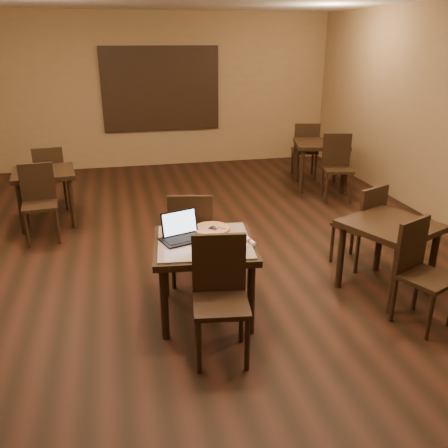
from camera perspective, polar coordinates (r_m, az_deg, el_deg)
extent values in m
plane|color=black|center=(5.50, -6.62, -5.67)|extent=(10.00, 10.00, 0.00)
cube|color=olive|center=(9.95, -10.56, 15.33)|extent=(8.00, 0.02, 3.00)
cube|color=#26598C|center=(9.95, -7.59, 15.79)|extent=(2.20, 0.04, 1.50)
cube|color=black|center=(9.92, -7.58, 15.78)|extent=(2.34, 0.02, 1.64)
cylinder|color=black|center=(4.19, -7.19, -9.44)|extent=(0.07, 0.07, 0.71)
cylinder|color=black|center=(4.86, -7.15, -4.86)|extent=(0.07, 0.07, 0.71)
cylinder|color=black|center=(4.24, 3.26, -8.91)|extent=(0.07, 0.07, 0.71)
cylinder|color=black|center=(4.90, 1.80, -4.46)|extent=(0.07, 0.07, 0.71)
cube|color=black|center=(4.37, -2.39, -2.55)|extent=(1.02, 1.02, 0.06)
cube|color=#1B5DB2|center=(4.35, -2.40, -2.13)|extent=(0.93, 0.93, 0.02)
cylinder|color=black|center=(3.83, -3.06, -14.60)|extent=(0.04, 0.04, 0.48)
cylinder|color=black|center=(4.15, -3.26, -11.51)|extent=(0.04, 0.04, 0.48)
cylinder|color=black|center=(3.86, 2.80, -14.31)|extent=(0.04, 0.04, 0.48)
cylinder|color=black|center=(4.17, 2.09, -11.26)|extent=(0.04, 0.04, 0.48)
cube|color=black|center=(3.86, -0.37, -9.68)|extent=(0.50, 0.50, 0.04)
cube|color=black|center=(3.90, -0.62, -4.68)|extent=(0.45, 0.10, 0.51)
cylinder|color=black|center=(5.36, -1.58, -3.42)|extent=(0.04, 0.04, 0.48)
cylinder|color=black|center=(5.01, -1.66, -5.27)|extent=(0.04, 0.04, 0.48)
cylinder|color=black|center=(5.38, -5.71, -3.41)|extent=(0.04, 0.04, 0.48)
cylinder|color=black|center=(5.04, -6.09, -5.26)|extent=(0.04, 0.04, 0.48)
cube|color=black|center=(5.08, -3.83, -1.64)|extent=(0.54, 0.54, 0.04)
cube|color=black|center=(4.79, -4.05, 0.49)|extent=(0.45, 0.14, 0.52)
cube|color=black|center=(4.36, -5.11, -1.89)|extent=(0.42, 0.35, 0.02)
cube|color=black|center=(4.43, -5.39, 0.14)|extent=(0.36, 0.16, 0.24)
cube|color=silver|center=(4.43, -5.38, 0.15)|extent=(0.32, 0.14, 0.21)
cylinder|color=white|center=(4.23, 0.99, -2.61)|extent=(0.27, 0.27, 0.01)
cylinder|color=silver|center=(4.59, -1.49, -0.69)|extent=(0.36, 0.36, 0.01)
cylinder|color=beige|center=(4.58, -1.49, -0.55)|extent=(0.33, 0.33, 0.02)
torus|color=gold|center=(4.58, -1.49, -0.51)|extent=(0.34, 0.34, 0.02)
cube|color=silver|center=(4.56, -1.20, -0.50)|extent=(0.22, 0.23, 0.01)
cylinder|color=white|center=(4.30, 3.19, -2.05)|extent=(0.07, 0.17, 0.04)
cylinder|color=#A23013|center=(4.30, 3.19, -2.05)|extent=(0.05, 0.04, 0.04)
cylinder|color=black|center=(8.21, 9.36, 6.26)|extent=(0.08, 0.08, 0.77)
cylinder|color=black|center=(8.88, 8.79, 7.44)|extent=(0.08, 0.08, 0.77)
cylinder|color=black|center=(8.33, 14.14, 6.12)|extent=(0.08, 0.08, 0.77)
cylinder|color=black|center=(9.00, 13.24, 7.30)|extent=(0.08, 0.08, 0.77)
cube|color=black|center=(8.51, 11.58, 9.41)|extent=(1.06, 1.06, 0.07)
cylinder|color=black|center=(7.80, 12.20, 4.16)|extent=(0.04, 0.04, 0.49)
cylinder|color=black|center=(8.17, 11.73, 4.98)|extent=(0.04, 0.04, 0.49)
cylinder|color=black|center=(7.88, 15.02, 4.09)|extent=(0.04, 0.04, 0.49)
cylinder|color=black|center=(8.24, 14.43, 4.91)|extent=(0.04, 0.04, 0.49)
cube|color=black|center=(7.95, 13.51, 6.39)|extent=(0.56, 0.56, 0.04)
cube|color=black|center=(8.08, 13.40, 8.72)|extent=(0.45, 0.16, 0.52)
cylinder|color=black|center=(9.48, 10.58, 7.33)|extent=(0.04, 0.04, 0.49)
cylinder|color=black|center=(9.10, 10.94, 6.73)|extent=(0.04, 0.04, 0.49)
cylinder|color=black|center=(9.43, 8.20, 7.40)|extent=(0.04, 0.04, 0.49)
cylinder|color=black|center=(9.05, 8.47, 6.79)|extent=(0.04, 0.04, 0.49)
cube|color=black|center=(9.20, 9.65, 8.68)|extent=(0.56, 0.56, 0.04)
cube|color=black|center=(8.94, 9.94, 10.16)|extent=(0.45, 0.16, 0.52)
cylinder|color=black|center=(6.93, -23.22, 1.74)|extent=(0.07, 0.07, 0.73)
cylinder|color=black|center=(7.56, -23.01, 3.31)|extent=(0.07, 0.07, 0.73)
cylinder|color=black|center=(6.90, -17.81, 2.41)|extent=(0.07, 0.07, 0.73)
cylinder|color=black|center=(7.53, -18.04, 3.93)|extent=(0.07, 0.07, 0.73)
cube|color=black|center=(7.12, -20.91, 5.74)|extent=(0.91, 0.91, 0.06)
cylinder|color=black|center=(6.48, -22.63, -0.75)|extent=(0.04, 0.04, 0.46)
cylinder|color=black|center=(6.82, -22.53, 0.36)|extent=(0.04, 0.04, 0.46)
cylinder|color=black|center=(6.46, -19.38, -0.36)|extent=(0.04, 0.04, 0.46)
cylinder|color=black|center=(6.81, -19.44, 0.74)|extent=(0.04, 0.04, 0.46)
cube|color=black|center=(6.56, -21.28, 2.06)|extent=(0.48, 0.48, 0.04)
cube|color=black|center=(6.67, -21.57, 4.75)|extent=(0.43, 0.09, 0.49)
cylinder|color=black|center=(8.07, -18.59, 4.00)|extent=(0.04, 0.04, 0.46)
cylinder|color=black|center=(7.71, -18.50, 3.23)|extent=(0.04, 0.04, 0.46)
cylinder|color=black|center=(8.08, -21.20, 3.67)|extent=(0.04, 0.04, 0.46)
cylinder|color=black|center=(7.72, -21.23, 2.90)|extent=(0.04, 0.04, 0.46)
cube|color=black|center=(7.83, -20.11, 5.21)|extent=(0.48, 0.48, 0.04)
cube|color=black|center=(7.57, -20.35, 6.77)|extent=(0.43, 0.09, 0.49)
cylinder|color=black|center=(4.80, 19.79, -6.32)|extent=(0.07, 0.07, 0.72)
cylinder|color=black|center=(5.14, 13.86, -3.77)|extent=(0.07, 0.07, 0.72)
cylinder|color=black|center=(5.32, 23.79, -4.17)|extent=(0.07, 0.07, 0.72)
cylinder|color=black|center=(5.62, 18.17, -2.00)|extent=(0.07, 0.07, 0.72)
cube|color=black|center=(5.07, 19.41, -0.19)|extent=(1.07, 1.07, 0.06)
cylinder|color=black|center=(4.57, 23.51, -10.25)|extent=(0.04, 0.04, 0.46)
cylinder|color=black|center=(4.73, 19.72, -8.60)|extent=(0.04, 0.04, 0.46)
cylinder|color=black|center=(5.01, 22.13, -7.19)|extent=(0.04, 0.04, 0.46)
cube|color=black|center=(4.67, 23.22, -6.00)|extent=(0.56, 0.56, 0.04)
cube|color=black|center=(4.65, 21.68, -2.28)|extent=(0.41, 0.21, 0.49)
cylinder|color=black|center=(6.01, 15.17, -1.50)|extent=(0.04, 0.04, 0.46)
cylinder|color=black|center=(5.82, 17.95, -2.60)|extent=(0.04, 0.04, 0.46)
cylinder|color=black|center=(5.75, 12.86, -2.36)|extent=(0.04, 0.04, 0.46)
cylinder|color=black|center=(5.54, 15.70, -3.56)|extent=(0.04, 0.04, 0.46)
cube|color=black|center=(5.68, 15.67, -0.18)|extent=(0.56, 0.56, 0.04)
cube|color=black|center=(5.49, 17.50, 1.79)|extent=(0.41, 0.21, 0.49)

